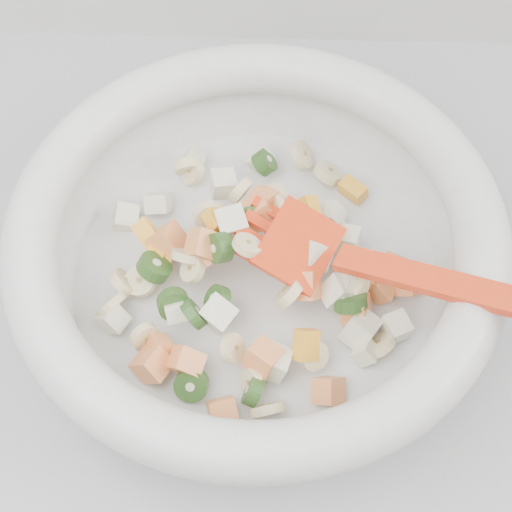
{
  "coord_description": "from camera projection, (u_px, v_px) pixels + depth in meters",
  "views": [
    {
      "loc": [
        -0.06,
        1.1,
        1.49
      ],
      "look_at": [
        -0.07,
        1.43,
        0.95
      ],
      "focal_mm": 55.0,
      "sensor_mm": 36.0,
      "label": 1
    }
  ],
  "objects": [
    {
      "name": "mixing_bowl",
      "position": [
        256.0,
        249.0,
        0.62
      ],
      "size": [
        0.45,
        0.39,
        0.13
      ],
      "color": "silver",
      "rests_on": "counter"
    },
    {
      "name": "counter",
      "position": [
        308.0,
        436.0,
        1.06
      ],
      "size": [
        2.0,
        0.6,
        0.9
      ],
      "primitive_type": "cube",
      "color": "gray",
      "rests_on": "ground"
    }
  ]
}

